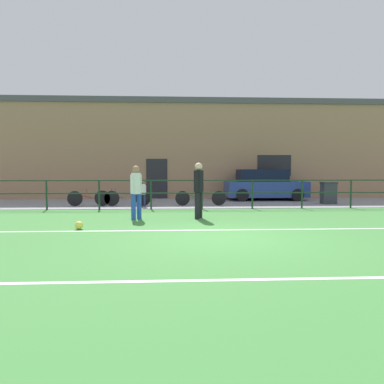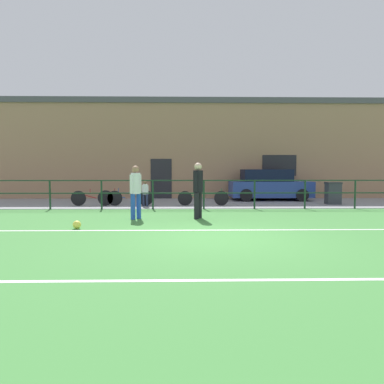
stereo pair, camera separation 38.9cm
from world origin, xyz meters
name	(u,v)px [view 1 (the left image)]	position (x,y,z in m)	size (l,w,h in m)	color
ground	(223,238)	(0.00, 0.00, -0.02)	(60.00, 44.00, 0.04)	#42843D
field_line_touchline	(217,230)	(0.00, 1.04, 0.00)	(36.00, 0.11, 0.00)	white
field_line_hash	(254,280)	(0.00, -3.24, 0.00)	(36.00, 0.11, 0.00)	white
pavement_strip	(198,203)	(0.00, 8.50, 0.01)	(48.00, 5.00, 0.02)	gray
perimeter_fence	(202,190)	(0.00, 6.00, 0.75)	(36.07, 0.07, 1.15)	#193823
clubhouse_facade	(193,149)	(0.00, 12.20, 2.66)	(28.00, 2.56, 5.31)	#A37A5B
player_goalkeeper	(199,187)	(-0.33, 3.24, 1.01)	(0.31, 0.46, 1.78)	black
player_striker	(136,189)	(-2.30, 3.20, 0.96)	(0.33, 0.38, 1.68)	blue
soccer_ball_match	(79,225)	(-3.61, 1.33, 0.11)	(0.22, 0.22, 0.22)	#E5E04C
spectator_child	(143,192)	(-2.39, 6.92, 0.63)	(0.28, 0.19, 1.07)	#232D4C
parked_car_red	(264,185)	(3.47, 9.90, 0.75)	(3.95, 1.94, 1.53)	#28428E
bicycle_parked_0	(201,198)	(0.03, 7.20, 0.35)	(2.17, 0.04, 0.72)	black
bicycle_parked_1	(123,198)	(-3.26, 7.20, 0.36)	(2.35, 0.04, 0.75)	black
bicycle_parked_2	(93,198)	(-4.48, 7.20, 0.35)	(2.17, 0.04, 0.73)	black
trash_bin_0	(328,193)	(5.82, 7.70, 0.51)	(0.63, 0.53, 0.97)	#33383D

